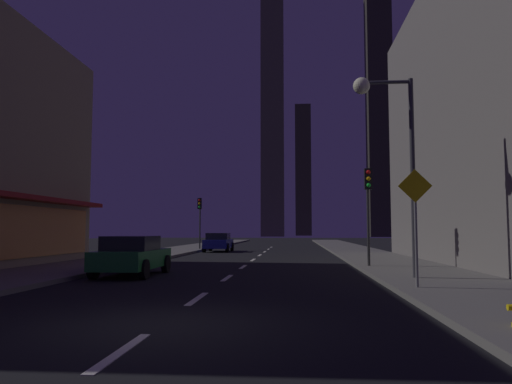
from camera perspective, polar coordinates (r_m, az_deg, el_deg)
ground_plane at (r=40.77m, az=1.26°, el=-6.87°), size 78.00×136.00×0.10m
sidewalk_right at (r=40.96m, az=11.15°, el=-6.60°), size 4.00×76.00×0.15m
sidewalk_left at (r=41.77m, az=-8.43°, el=-6.60°), size 4.00×76.00×0.15m
lane_marking_center at (r=27.62m, az=-0.36°, el=-7.90°), size 0.16×43.80×0.01m
skyscraper_distant_tall at (r=136.94m, az=1.92°, el=11.48°), size 6.13×5.45×78.57m
skyscraper_distant_mid at (r=157.90m, az=5.49°, el=2.52°), size 5.01×6.95×41.66m
skyscraper_distant_short at (r=131.94m, az=14.12°, el=10.44°), size 6.26×5.71×70.62m
skyscraper_distant_slender at (r=142.09m, az=17.26°, el=2.37°), size 6.71×5.32×36.16m
car_parked_near at (r=18.68m, az=-14.20°, el=-7.15°), size 1.98×4.24×1.45m
car_parked_far at (r=38.39m, az=-4.38°, el=-5.83°), size 1.98×4.24×1.45m
fire_hydrant_far_left at (r=29.27m, az=-11.92°, el=-6.73°), size 0.42×0.30×0.65m
traffic_light_near_right at (r=21.55m, az=12.91°, el=-0.28°), size 0.32×0.48×4.20m
traffic_light_far_left at (r=40.74m, az=-6.56°, el=-2.28°), size 0.32×0.48×4.20m
street_lamp_right at (r=16.81m, az=14.89°, el=7.37°), size 1.96×0.56×6.58m
pedestrian_crossing_sign at (r=13.83m, az=18.07°, el=-2.77°), size 0.91×0.08×3.15m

